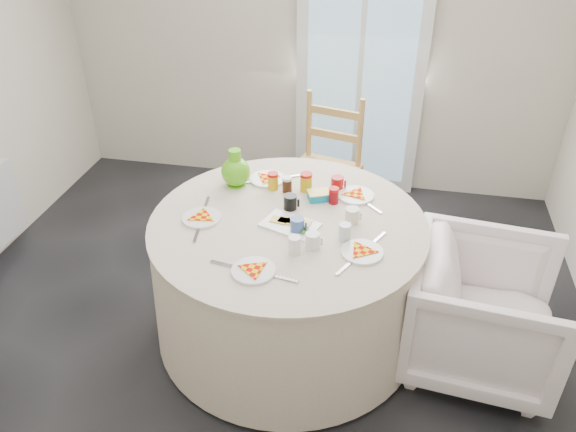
% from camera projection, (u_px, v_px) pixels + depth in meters
% --- Properties ---
extents(floor, '(4.00, 4.00, 0.00)m').
position_uv_depth(floor, '(253.00, 336.00, 3.36)').
color(floor, black).
rests_on(floor, ground).
extents(wall_back, '(4.00, 0.02, 2.60)m').
position_uv_depth(wall_back, '(312.00, 29.00, 4.30)').
color(wall_back, '#BCB5A3').
rests_on(wall_back, floor).
extents(glass_door, '(1.00, 0.08, 2.10)m').
position_uv_depth(glass_door, '(361.00, 66.00, 4.33)').
color(glass_door, silver).
rests_on(glass_door, floor).
extents(table, '(1.55, 1.55, 0.79)m').
position_uv_depth(table, '(288.00, 278.00, 3.23)').
color(table, beige).
rests_on(table, floor).
extents(wooden_chair, '(0.56, 0.54, 1.03)m').
position_uv_depth(wooden_chair, '(323.00, 176.00, 4.06)').
color(wooden_chair, '#AE7653').
rests_on(wooden_chair, floor).
extents(armchair, '(0.80, 0.84, 0.79)m').
position_uv_depth(armchair, '(485.00, 308.00, 3.00)').
color(armchair, white).
rests_on(armchair, floor).
extents(place_settings, '(1.40, 1.40, 0.02)m').
position_uv_depth(place_settings, '(288.00, 221.00, 3.02)').
color(place_settings, silver).
rests_on(place_settings, table).
extents(jar_cluster, '(0.43, 0.23, 0.12)m').
position_uv_depth(jar_cluster, '(301.00, 187.00, 3.22)').
color(jar_cluster, brown).
rests_on(jar_cluster, table).
extents(butter_tub, '(0.16, 0.14, 0.05)m').
position_uv_depth(butter_tub, '(319.00, 197.00, 3.20)').
color(butter_tub, '#0985AC').
rests_on(butter_tub, table).
extents(green_pitcher, '(0.21, 0.21, 0.22)m').
position_uv_depth(green_pitcher, '(236.00, 169.00, 3.30)').
color(green_pitcher, '#50B114').
rests_on(green_pitcher, table).
extents(cheese_platter, '(0.34, 0.28, 0.04)m').
position_uv_depth(cheese_platter, '(290.00, 225.00, 2.98)').
color(cheese_platter, beige).
rests_on(cheese_platter, table).
extents(mugs_glasses, '(0.68, 0.68, 0.10)m').
position_uv_depth(mugs_glasses, '(319.00, 217.00, 2.98)').
color(mugs_glasses, '#9C9C9C').
rests_on(mugs_glasses, table).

